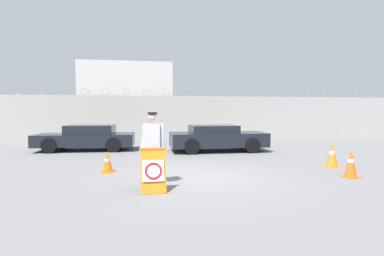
# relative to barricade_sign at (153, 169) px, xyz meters

# --- Properties ---
(ground_plane) EXTENTS (90.00, 90.00, 0.00)m
(ground_plane) POSITION_rel_barricade_sign_xyz_m (1.32, 1.23, -0.50)
(ground_plane) COLOR slate
(perimeter_wall) EXTENTS (36.00, 0.30, 3.26)m
(perimeter_wall) POSITION_rel_barricade_sign_xyz_m (1.32, 12.38, 0.92)
(perimeter_wall) COLOR beige
(perimeter_wall) RESTS_ON ground_plane
(building_block) EXTENTS (6.24, 6.75, 5.15)m
(building_block) POSITION_rel_barricade_sign_xyz_m (-1.29, 16.66, 2.08)
(building_block) COLOR silver
(building_block) RESTS_ON ground_plane
(barricade_sign) EXTENTS (0.62, 0.77, 1.00)m
(barricade_sign) POSITION_rel_barricade_sign_xyz_m (0.00, 0.00, 0.00)
(barricade_sign) COLOR orange
(barricade_sign) RESTS_ON ground_plane
(security_guard) EXTENTS (0.62, 0.56, 1.83)m
(security_guard) POSITION_rel_barricade_sign_xyz_m (0.02, 0.68, 0.53)
(security_guard) COLOR #232838
(security_guard) RESTS_ON ground_plane
(traffic_cone_near) EXTENTS (0.40, 0.40, 0.80)m
(traffic_cone_near) POSITION_rel_barricade_sign_xyz_m (5.53, 0.49, -0.10)
(traffic_cone_near) COLOR orange
(traffic_cone_near) RESTS_ON ground_plane
(traffic_cone_mid) EXTENTS (0.43, 0.43, 0.80)m
(traffic_cone_mid) POSITION_rel_barricade_sign_xyz_m (6.04, 2.07, -0.10)
(traffic_cone_mid) COLOR orange
(traffic_cone_mid) RESTS_ON ground_plane
(traffic_cone_far) EXTENTS (0.38, 0.38, 0.64)m
(traffic_cone_far) POSITION_rel_barricade_sign_xyz_m (-1.30, 2.34, -0.18)
(traffic_cone_far) COLOR orange
(traffic_cone_far) RESTS_ON ground_plane
(parked_car_front_coupe) EXTENTS (4.50, 2.04, 1.20)m
(parked_car_front_coupe) POSITION_rel_barricade_sign_xyz_m (-2.81, 7.70, 0.11)
(parked_car_front_coupe) COLOR black
(parked_car_front_coupe) RESTS_ON ground_plane
(parked_car_rear_sedan) EXTENTS (4.36, 2.03, 1.21)m
(parked_car_rear_sedan) POSITION_rel_barricade_sign_xyz_m (3.16, 6.40, 0.13)
(parked_car_rear_sedan) COLOR black
(parked_car_rear_sedan) RESTS_ON ground_plane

